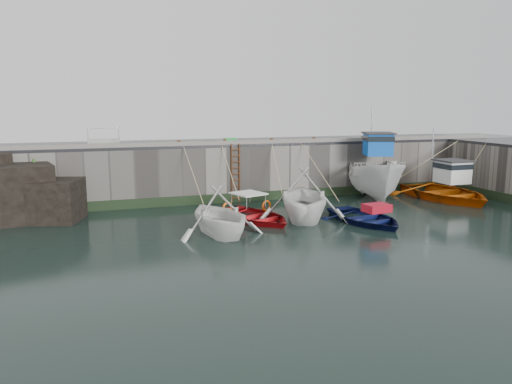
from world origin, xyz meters
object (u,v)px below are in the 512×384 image
object	(u,v)px
boat_near_blue	(255,220)
bollard_c	(272,141)
bollard_a	(179,143)
boat_near_navy	(365,222)
boat_far_orange	(444,191)
bollard_b	(225,142)
bollard_e	(363,138)
bollard_d	(314,140)
ladder	(236,173)
boat_near_white	(220,235)
boat_near_blacktrim	(303,219)
boat_far_white	(374,177)
fish_crate	(230,141)

from	to	relation	value
boat_near_blue	bollard_c	size ratio (longest dim) A/B	15.77
boat_near_blue	bollard_a	bearing A→B (deg)	99.42
boat_near_navy	boat_far_orange	size ratio (longest dim) A/B	0.69
bollard_b	boat_near_navy	bearing A→B (deg)	-54.88
boat_near_navy	bollard_e	size ratio (longest dim) A/B	16.10
boat_far_orange	bollard_c	distance (m)	10.24
bollard_d	boat_near_blue	bearing A→B (deg)	-137.37
ladder	boat_far_orange	world-z (taller)	boat_far_orange
boat_near_white	bollard_b	distance (m)	7.83
boat_near_blacktrim	bollard_c	world-z (taller)	bollard_c
ladder	boat_far_orange	distance (m)	11.90
ladder	bollard_a	size ratio (longest dim) A/B	11.43
boat_near_white	bollard_e	xyz separation A→B (m)	(10.60, 6.78, 3.30)
boat_near_blacktrim	boat_near_navy	bearing A→B (deg)	-9.25
boat_far_orange	bollard_d	bearing A→B (deg)	154.55
boat_near_blue	boat_far_white	size ratio (longest dim) A/B	0.56
boat_near_navy	bollard_a	size ratio (longest dim) A/B	16.10
ladder	bollard_d	distance (m)	5.11
boat_near_blacktrim	bollard_b	size ratio (longest dim) A/B	18.68
bollard_d	boat_far_orange	bearing A→B (deg)	-25.35
boat_near_blacktrim	ladder	bearing A→B (deg)	130.75
bollard_e	boat_near_blue	bearing A→B (deg)	-150.32
boat_near_blue	boat_near_navy	world-z (taller)	boat_near_navy
boat_near_blue	bollard_e	xyz separation A→B (m)	(8.40, 4.79, 3.30)
boat_near_navy	bollard_e	xyz separation A→B (m)	(3.76, 6.74, 3.30)
boat_near_blacktrim	bollard_d	bearing A→B (deg)	81.48
boat_far_orange	bollard_b	size ratio (longest dim) A/B	23.40
bollard_c	boat_far_orange	bearing A→B (deg)	-18.85
boat_far_white	bollard_d	distance (m)	4.09
boat_far_white	fish_crate	size ratio (longest dim) A/B	11.71
boat_near_blacktrim	boat_far_orange	bearing A→B (deg)	33.38
ladder	bollard_d	xyz separation A→B (m)	(4.80, 0.34, 1.71)
fish_crate	bollard_a	size ratio (longest dim) A/B	2.39
boat_near_blue	bollard_b	bearing A→B (deg)	72.11
bollard_a	bollard_c	world-z (taller)	same
bollard_a	bollard_e	bearing A→B (deg)	0.00
boat_near_blue	bollard_e	bearing A→B (deg)	10.62
boat_far_orange	bollard_c	xyz separation A→B (m)	(-9.30, 3.17, 2.87)
boat_near_white	bollard_a	size ratio (longest dim) A/B	15.74
boat_near_blacktrim	boat_far_white	distance (m)	7.45
bollard_b	bollard_e	bearing A→B (deg)	0.00
bollard_c	fish_crate	bearing A→B (deg)	164.21
boat_near_white	bollard_a	xyz separation A→B (m)	(-0.40, 6.78, 3.30)
boat_near_blue	boat_far_orange	xyz separation A→B (m)	(11.90, 1.61, 0.43)
ladder	boat_far_white	xyz separation A→B (m)	(8.01, -1.05, -0.41)
fish_crate	bollard_a	xyz separation A→B (m)	(-2.99, -0.63, -0.01)
boat_near_white	fish_crate	size ratio (longest dim) A/B	6.59
bollard_c	boat_near_white	bearing A→B (deg)	-125.31
boat_far_white	bollard_a	size ratio (longest dim) A/B	27.97
boat_near_white	bollard_a	distance (m)	7.55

